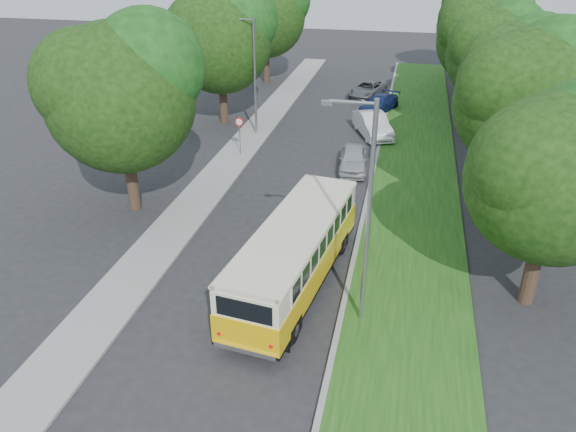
% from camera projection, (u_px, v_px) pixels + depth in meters
% --- Properties ---
extents(ground, '(120.00, 120.00, 0.00)m').
position_uv_depth(ground, '(261.00, 269.00, 22.84)').
color(ground, '#272729').
rests_on(ground, ground).
extents(curb, '(0.20, 70.00, 0.15)m').
position_uv_depth(curb, '(362.00, 220.00, 26.45)').
color(curb, gray).
rests_on(curb, ground).
extents(grass_verge, '(4.50, 70.00, 0.13)m').
position_uv_depth(grass_verge, '(413.00, 226.00, 26.01)').
color(grass_verge, '#1B4D14').
rests_on(grass_verge, ground).
extents(sidewalk, '(2.20, 70.00, 0.12)m').
position_uv_depth(sidewalk, '(194.00, 204.00, 28.07)').
color(sidewalk, gray).
rests_on(sidewalk, ground).
extents(treeline, '(24.27, 41.91, 9.46)m').
position_uv_depth(treeline, '(382.00, 43.00, 35.12)').
color(treeline, '#332319').
rests_on(treeline, ground).
extents(lamppost_near, '(1.71, 0.16, 8.00)m').
position_uv_depth(lamppost_near, '(366.00, 210.00, 17.86)').
color(lamppost_near, gray).
rests_on(lamppost_near, ground).
extents(lamppost_far, '(1.71, 0.16, 7.50)m').
position_uv_depth(lamppost_far, '(253.00, 73.00, 35.73)').
color(lamppost_far, gray).
rests_on(lamppost_far, ground).
extents(warning_sign, '(0.56, 0.10, 2.50)m').
position_uv_depth(warning_sign, '(239.00, 129.00, 33.31)').
color(warning_sign, gray).
rests_on(warning_sign, ground).
extents(vintage_bus, '(3.65, 9.61, 2.78)m').
position_uv_depth(vintage_bus, '(295.00, 256.00, 21.11)').
color(vintage_bus, yellow).
rests_on(vintage_bus, ground).
extents(car_silver, '(1.90, 4.00, 1.32)m').
position_uv_depth(car_silver, '(353.00, 159.00, 31.84)').
color(car_silver, '#B6B6BB').
rests_on(car_silver, ground).
extents(car_white, '(3.20, 4.89, 1.52)m').
position_uv_depth(car_white, '(373.00, 125.00, 37.02)').
color(car_white, white).
rests_on(car_white, ground).
extents(car_blue, '(3.19, 4.59, 1.23)m').
position_uv_depth(car_blue, '(379.00, 104.00, 41.91)').
color(car_blue, navy).
rests_on(car_blue, ground).
extents(car_grey, '(3.22, 4.80, 1.22)m').
position_uv_depth(car_grey, '(368.00, 89.00, 45.72)').
color(car_grey, slate).
rests_on(car_grey, ground).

